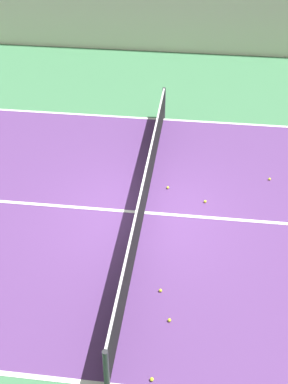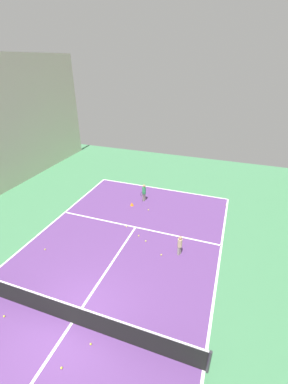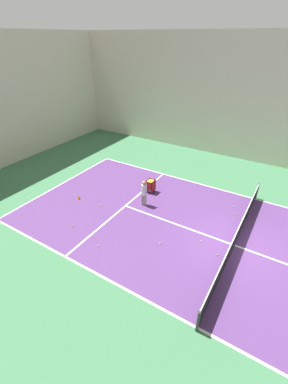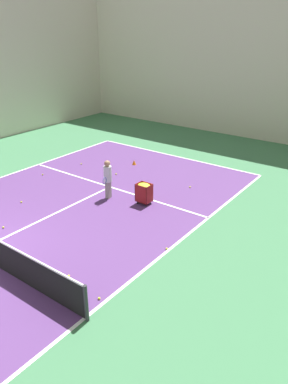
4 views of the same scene
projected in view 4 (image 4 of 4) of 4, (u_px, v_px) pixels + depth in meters
The scene contains 17 objects.
line_baseline_far at pixel (174, 156), 20.04m from camera, with size 9.54×0.10×0.00m, color white.
line_sideline_right at pixel (85, 318), 8.98m from camera, with size 0.10×23.13×0.00m, color white.
line_service_far at pixel (110, 187), 16.23m from camera, with size 9.54×0.10×0.00m, color white.
hall_enclosure_far at pixel (228, 60), 22.41m from camera, with size 20.90×0.15×8.98m.
coach_at_net at pixel (108, 177), 14.84m from camera, with size 0.38×0.65×1.60m.
ball_cart at pixel (144, 190), 14.48m from camera, with size 0.56×0.45×0.85m.
training_cone_0 at pixel (134, 162), 18.75m from camera, with size 0.20×0.20×0.24m, color orange.
tennis_ball_2 at pixel (167, 249), 11.71m from camera, with size 0.07×0.07×0.07m, color yellow.
tennis_ball_4 at pixel (81, 164), 18.80m from camera, with size 0.07×0.07×0.07m, color yellow.
tennis_ball_5 at pixel (190, 187), 16.13m from camera, with size 0.07×0.07×0.07m, color yellow.
tennis_ball_7 at pixel (44, 271), 10.66m from camera, with size 0.07×0.07×0.07m, color yellow.
tennis_ball_12 at pixel (99, 298), 9.59m from camera, with size 0.07×0.07×0.07m, color yellow.
tennis_ball_13 at pixel (43, 175), 17.47m from camera, with size 0.07×0.07×0.07m, color yellow.
tennis_ball_14 at pixel (116, 174), 17.53m from camera, with size 0.07×0.07×0.07m, color yellow.
tennis_ball_15 at pixel (21, 202), 14.78m from camera, with size 0.07×0.07×0.07m, color yellow.
tennis_ball_16 at pixel (69, 276), 10.44m from camera, with size 0.07×0.07×0.07m, color yellow.
tennis_ball_17 at pixel (3, 227), 12.93m from camera, with size 0.07×0.07×0.07m, color yellow.
Camera 4 is at (10.05, -4.72, 6.46)m, focal length 35.00 mm.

